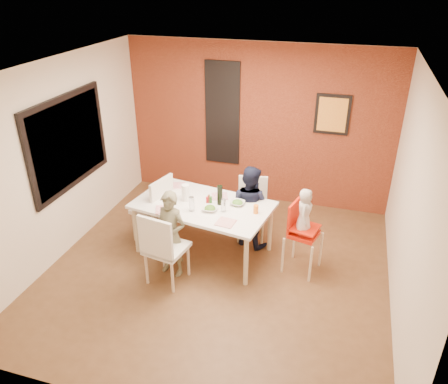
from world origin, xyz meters
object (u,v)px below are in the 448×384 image
(paper_towel_roll, at_px, (186,193))
(child_near, at_px, (171,234))
(dining_table, at_px, (203,208))
(chair_near, at_px, (162,246))
(chair_far, at_px, (252,204))
(high_chair, at_px, (301,231))
(toddler, at_px, (304,211))
(child_far, at_px, (249,206))
(wine_bottle, at_px, (220,195))
(chair_left, at_px, (156,206))

(paper_towel_roll, bearing_deg, child_near, -87.75)
(dining_table, xyz_separation_m, chair_near, (-0.25, -0.85, -0.13))
(chair_far, relative_size, high_chair, 0.93)
(dining_table, distance_m, high_chair, 1.38)
(toddler, xyz_separation_m, paper_towel_roll, (-1.66, 0.06, -0.00))
(chair_far, distance_m, high_chair, 1.06)
(child_near, bearing_deg, toddler, 28.53)
(toddler, bearing_deg, paper_towel_roll, 87.98)
(dining_table, distance_m, child_far, 0.70)
(dining_table, height_order, child_far, child_far)
(chair_far, bearing_deg, toddler, -48.18)
(dining_table, height_order, chair_far, chair_far)
(child_far, bearing_deg, toddler, 169.33)
(child_far, relative_size, toddler, 1.98)
(dining_table, bearing_deg, wine_bottle, 13.78)
(chair_near, distance_m, chair_left, 1.06)
(chair_left, relative_size, toddler, 1.66)
(chair_near, bearing_deg, child_far, -113.70)
(wine_bottle, relative_size, paper_towel_roll, 1.16)
(chair_near, distance_m, high_chair, 1.82)
(high_chair, xyz_separation_m, toddler, (0.03, -0.01, 0.30))
(chair_left, bearing_deg, chair_far, 127.60)
(dining_table, height_order, high_chair, high_chair)
(dining_table, relative_size, chair_far, 2.15)
(child_far, bearing_deg, chair_far, -69.85)
(paper_towel_roll, bearing_deg, chair_left, 173.76)
(dining_table, xyz_separation_m, child_near, (-0.23, -0.60, -0.11))
(chair_far, distance_m, paper_towel_roll, 1.09)
(chair_left, xyz_separation_m, child_far, (1.33, 0.32, 0.04))
(wine_bottle, bearing_deg, chair_far, 60.88)
(child_far, xyz_separation_m, paper_towel_roll, (-0.83, -0.37, 0.28))
(chair_near, xyz_separation_m, chair_far, (0.81, 1.49, -0.06))
(paper_towel_roll, bearing_deg, child_far, 24.27)
(chair_near, distance_m, child_far, 1.50)
(child_far, relative_size, paper_towel_roll, 5.11)
(dining_table, relative_size, chair_left, 1.93)
(chair_far, xyz_separation_m, paper_towel_roll, (-0.82, -0.62, 0.38))
(wine_bottle, bearing_deg, toddler, -4.35)
(child_far, xyz_separation_m, toddler, (0.83, -0.43, 0.28))
(chair_near, relative_size, toddler, 1.65)
(wine_bottle, bearing_deg, high_chair, -3.89)
(child_near, bearing_deg, chair_left, 137.04)
(child_near, xyz_separation_m, paper_towel_roll, (-0.02, 0.62, 0.30))
(chair_near, xyz_separation_m, high_chair, (1.63, 0.83, 0.02))
(chair_left, xyz_separation_m, child_near, (0.52, -0.68, 0.02))
(high_chair, bearing_deg, dining_table, 103.10)
(chair_far, relative_size, chair_left, 0.89)
(dining_table, relative_size, toddler, 3.21)
(toddler, bearing_deg, chair_left, 87.00)
(chair_near, height_order, high_chair, chair_near)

